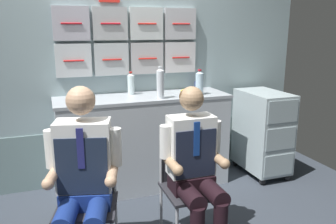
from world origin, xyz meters
TOP-DOWN VIEW (x-y plane):
  - galley_bulkhead at (0.01, 1.37)m, footprint 4.20×0.14m
  - galley_counter at (0.22, 1.09)m, footprint 1.72×0.53m
  - service_trolley at (1.54, 0.94)m, footprint 0.40×0.65m
  - folding_chair_left at (-0.45, 0.15)m, footprint 0.49×0.49m
  - crew_member_left at (-0.49, -0.00)m, footprint 0.52×0.67m
  - folding_chair_right at (0.29, 0.14)m, footprint 0.40×0.41m
  - crew_member_right at (0.29, -0.02)m, footprint 0.48×0.58m
  - water_bottle_short at (0.13, 1.21)m, footprint 0.07×0.07m
  - sparkling_bottle_green at (0.77, 0.98)m, footprint 0.08×0.08m
  - water_bottle_clear at (0.34, 0.91)m, footprint 0.07×0.07m
  - coffee_cup_white at (-0.31, 1.18)m, footprint 0.07×0.07m
  - coffee_cup_spare at (0.89, 1.26)m, footprint 0.07×0.07m
  - snack_banana at (0.71, 1.15)m, footprint 0.17×0.10m

SIDE VIEW (x-z plane):
  - galley_counter at x=0.22m, z-range 0.00..0.95m
  - service_trolley at x=1.54m, z-range 0.03..0.96m
  - folding_chair_left at x=-0.45m, z-range 0.09..0.91m
  - folding_chair_right at x=0.29m, z-range 0.09..0.91m
  - crew_member_right at x=0.29m, z-range 0.05..1.25m
  - crew_member_left at x=-0.49m, z-range 0.06..1.30m
  - snack_banana at x=0.71m, z-range 0.95..0.99m
  - coffee_cup_white at x=-0.31m, z-range 0.95..1.02m
  - coffee_cup_spare at x=0.89m, z-range 0.95..1.04m
  - water_bottle_short at x=0.13m, z-range 0.94..1.17m
  - sparkling_bottle_green at x=0.77m, z-range 0.94..1.20m
  - galley_bulkhead at x=0.01m, z-range 0.00..2.15m
  - water_bottle_clear at x=0.34m, z-range 0.94..1.25m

